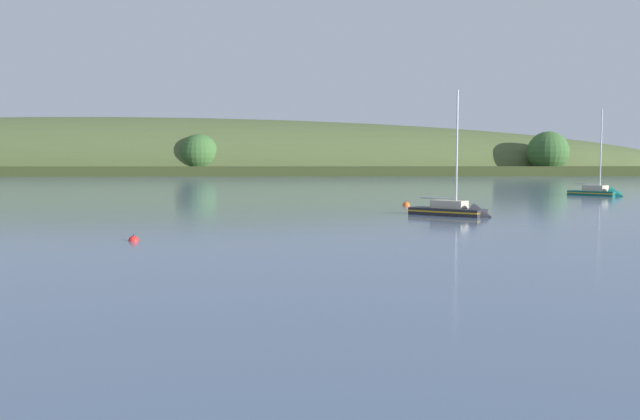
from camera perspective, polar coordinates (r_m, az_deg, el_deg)
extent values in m
cube|color=#35401E|center=(228.57, -9.16, 3.46)|extent=(575.74, 42.44, 3.22)
ellipsoid|color=#4C5B33|center=(253.64, -19.43, 2.97)|extent=(460.60, 54.48, 42.62)
sphere|color=#38602D|center=(222.10, -10.67, 5.00)|extent=(12.87, 12.87, 12.87)
sphere|color=#38602D|center=(235.70, 19.58, 4.88)|extent=(14.12, 14.12, 14.12)
cube|color=#0F564C|center=(87.94, 23.13, 1.23)|extent=(5.32, 6.23, 1.04)
cone|color=#0F564C|center=(86.49, 24.88, 1.13)|extent=(2.61, 2.46, 2.12)
cube|color=gold|center=(87.93, 23.14, 1.40)|extent=(5.33, 6.24, 0.12)
cube|color=#BCB299|center=(87.83, 23.24, 1.80)|extent=(2.81, 3.10, 0.73)
cylinder|color=silver|center=(87.50, 23.67, 4.88)|extent=(0.15, 0.15, 10.18)
cylinder|color=silver|center=(88.31, 22.69, 2.16)|extent=(1.95, 2.67, 0.12)
cube|color=#232328|center=(50.66, 11.23, -0.39)|extent=(5.73, 5.24, 0.98)
cone|color=#232328|center=(49.42, 14.25, -0.55)|extent=(2.32, 2.37, 1.87)
cube|color=gold|center=(50.64, 11.24, -0.12)|extent=(5.74, 5.26, 0.11)
cube|color=#BCB299|center=(50.54, 11.39, 0.50)|extent=(2.86, 2.70, 0.60)
cylinder|color=silver|center=(50.20, 12.06, 5.26)|extent=(0.14, 0.14, 8.99)
cylinder|color=silver|center=(50.95, 10.45, 1.05)|extent=(2.42, 2.05, 0.11)
sphere|color=#EA5B19|center=(62.09, 7.66, 0.41)|extent=(0.73, 0.73, 0.73)
cylinder|color=black|center=(62.06, 7.66, 0.78)|extent=(0.04, 0.04, 0.08)
sphere|color=red|center=(34.53, -16.21, -2.64)|extent=(0.53, 0.53, 0.53)
cylinder|color=black|center=(34.50, -16.22, -2.13)|extent=(0.04, 0.04, 0.08)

